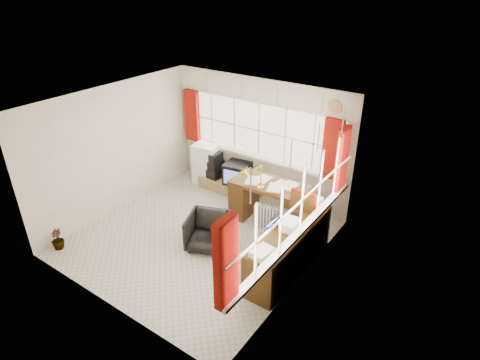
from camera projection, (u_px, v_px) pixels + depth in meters
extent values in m
plane|color=beige|center=(199.00, 237.00, 7.28)|extent=(4.00, 4.00, 0.00)
plane|color=beige|center=(259.00, 139.00, 8.15)|extent=(4.00, 0.00, 4.00)
plane|color=beige|center=(96.00, 233.00, 5.24)|extent=(4.00, 0.00, 4.00)
plane|color=beige|center=(116.00, 149.00, 7.71)|extent=(0.00, 4.00, 4.00)
plane|color=beige|center=(303.00, 213.00, 5.68)|extent=(0.00, 4.00, 4.00)
plane|color=white|center=(191.00, 103.00, 6.11)|extent=(4.00, 4.00, 0.00)
plane|color=#F3E3C0|center=(259.00, 130.00, 8.04)|extent=(3.60, 0.00, 3.60)
cube|color=white|center=(258.00, 157.00, 8.28)|extent=(3.70, 0.12, 0.05)
cube|color=white|center=(212.00, 119.00, 8.64)|extent=(0.03, 0.02, 1.10)
cube|color=white|center=(235.00, 125.00, 8.34)|extent=(0.03, 0.02, 1.10)
cube|color=white|center=(259.00, 131.00, 8.04)|extent=(0.03, 0.02, 1.10)
cube|color=white|center=(285.00, 137.00, 7.73)|extent=(0.03, 0.02, 1.10)
cube|color=white|center=(314.00, 144.00, 7.43)|extent=(0.03, 0.02, 1.10)
plane|color=#F3E3C0|center=(303.00, 200.00, 5.60)|extent=(0.00, 3.60, 3.60)
cube|color=white|center=(298.00, 233.00, 5.89)|extent=(0.12, 3.70, 0.05)
cube|color=white|center=(256.00, 243.00, 4.73)|extent=(0.02, 0.03, 1.10)
cube|color=white|center=(281.00, 220.00, 5.17)|extent=(0.02, 0.03, 1.10)
cube|color=white|center=(302.00, 200.00, 5.61)|extent=(0.02, 0.03, 1.10)
cube|color=white|center=(320.00, 184.00, 6.04)|extent=(0.02, 0.03, 1.10)
cube|color=white|center=(336.00, 169.00, 6.48)|extent=(0.02, 0.03, 1.10)
cube|color=#991D08|center=(192.00, 116.00, 8.84)|extent=(0.35, 0.10, 1.15)
cube|color=#991D08|center=(332.00, 150.00, 7.17)|extent=(0.35, 0.10, 1.15)
cube|color=#991D08|center=(342.00, 159.00, 6.80)|extent=(0.10, 0.35, 1.15)
cube|color=#991D08|center=(226.00, 262.00, 4.40)|extent=(0.10, 0.35, 1.15)
cube|color=silver|center=(260.00, 91.00, 7.66)|extent=(3.95, 0.08, 0.48)
cube|color=silver|center=(306.00, 147.00, 5.24)|extent=(0.08, 3.95, 0.48)
cube|color=#452B10|center=(270.00, 185.00, 7.38)|extent=(1.47, 0.78, 0.07)
cube|color=#452B10|center=(244.00, 196.00, 7.83)|extent=(0.36, 0.66, 0.76)
cube|color=#452B10|center=(296.00, 213.00, 7.31)|extent=(0.36, 0.66, 0.76)
cube|color=white|center=(270.00, 183.00, 7.36)|extent=(0.26, 0.34, 0.02)
cube|color=white|center=(270.00, 183.00, 7.35)|extent=(0.26, 0.34, 0.02)
cube|color=white|center=(270.00, 182.00, 7.35)|extent=(0.26, 0.34, 0.02)
cube|color=white|center=(270.00, 182.00, 7.35)|extent=(0.26, 0.34, 0.02)
cube|color=white|center=(270.00, 182.00, 7.35)|extent=(0.26, 0.34, 0.02)
cylinder|color=yellow|center=(261.00, 187.00, 7.20)|extent=(0.11, 0.11, 0.02)
cylinder|color=yellow|center=(261.00, 177.00, 7.11)|extent=(0.03, 0.03, 0.41)
cone|color=yellow|center=(261.00, 169.00, 7.03)|extent=(0.20, 0.18, 0.17)
cube|color=black|center=(294.00, 252.00, 6.87)|extent=(0.47, 0.47, 0.04)
cylinder|color=silver|center=(295.00, 240.00, 6.76)|extent=(0.06, 0.06, 0.53)
cube|color=#452B10|center=(296.00, 227.00, 6.63)|extent=(0.46, 0.44, 0.06)
cube|color=#452B10|center=(303.00, 207.00, 6.67)|extent=(0.41, 0.07, 0.51)
cube|color=#991D08|center=(303.00, 206.00, 6.66)|extent=(0.45, 0.08, 0.53)
imported|color=black|center=(208.00, 232.00, 6.89)|extent=(0.88, 0.89, 0.63)
cube|color=white|center=(267.00, 232.00, 7.36)|extent=(0.41, 0.22, 0.08)
cube|color=white|center=(259.00, 216.00, 7.29)|extent=(0.04, 0.12, 0.50)
cube|color=white|center=(262.00, 217.00, 7.27)|extent=(0.04, 0.12, 0.50)
cube|color=white|center=(265.00, 218.00, 7.25)|extent=(0.04, 0.12, 0.50)
cube|color=white|center=(268.00, 219.00, 7.23)|extent=(0.04, 0.12, 0.50)
cube|color=white|center=(271.00, 219.00, 7.21)|extent=(0.04, 0.12, 0.50)
cube|color=white|center=(274.00, 220.00, 7.18)|extent=(0.04, 0.12, 0.50)
cube|color=white|center=(277.00, 221.00, 7.16)|extent=(0.04, 0.12, 0.50)
cube|color=#452B10|center=(290.00, 249.00, 6.37)|extent=(0.50, 2.00, 0.75)
cube|color=white|center=(262.00, 252.00, 5.61)|extent=(0.24, 0.32, 0.10)
cube|color=white|center=(289.00, 226.00, 6.19)|extent=(0.24, 0.32, 0.10)
cube|color=white|center=(312.00, 204.00, 6.77)|extent=(0.24, 0.32, 0.10)
cube|color=black|center=(286.00, 219.00, 6.33)|extent=(0.29, 0.38, 0.12)
cube|color=#9E814F|center=(230.00, 186.00, 8.75)|extent=(1.40, 0.50, 0.25)
cube|color=black|center=(237.00, 173.00, 8.50)|extent=(0.57, 0.53, 0.46)
cube|color=#4F70E1|center=(232.00, 178.00, 8.31)|extent=(0.39, 0.07, 0.31)
cube|color=black|center=(212.00, 171.00, 8.89)|extent=(0.57, 0.39, 0.20)
cube|color=black|center=(211.00, 163.00, 8.80)|extent=(0.52, 0.37, 0.19)
cube|color=black|center=(211.00, 155.00, 8.72)|extent=(0.48, 0.35, 0.18)
cube|color=white|center=(208.00, 163.00, 8.99)|extent=(0.62, 0.62, 0.93)
cube|color=silver|center=(211.00, 164.00, 8.61)|extent=(0.02, 0.02, 0.49)
imported|color=silver|center=(222.00, 186.00, 8.71)|extent=(0.16, 0.16, 0.29)
imported|color=#98E2DB|center=(241.00, 201.00, 8.24)|extent=(0.10, 0.10, 0.20)
imported|color=black|center=(57.00, 239.00, 6.91)|extent=(0.24, 0.24, 0.38)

